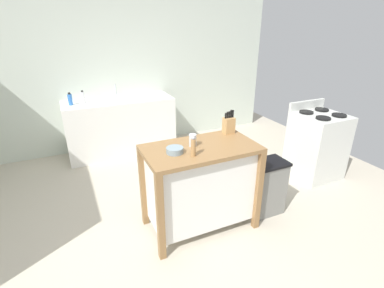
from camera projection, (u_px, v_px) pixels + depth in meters
name	position (u px, v px, depth m)	size (l,w,h in m)	color
ground_plane	(180.00, 233.00, 2.94)	(6.45, 6.45, 0.00)	#BCB29E
wall_back	(117.00, 69.00, 4.60)	(5.45, 0.10, 2.60)	silver
kitchen_island	(200.00, 183.00, 2.86)	(1.09, 0.61, 0.91)	olive
knife_block	(229.00, 125.00, 3.00)	(0.11, 0.09, 0.25)	tan
bowl_stoneware_deep	(175.00, 150.00, 2.57)	(0.16, 0.16, 0.05)	gray
drinking_cup	(193.00, 140.00, 2.69)	(0.07, 0.07, 0.12)	silver
pepper_grinder	(193.00, 147.00, 2.49)	(0.04, 0.04, 0.18)	#AD7F4C
trash_bin	(267.00, 187.00, 3.16)	(0.36, 0.28, 0.63)	slate
sink_counter	(121.00, 126.00, 4.61)	(1.67, 0.60, 0.88)	white
sink_faucet	(116.00, 91.00, 4.51)	(0.02, 0.02, 0.22)	#B7BCC1
bottle_hand_soap	(83.00, 97.00, 4.24)	(0.05, 0.05, 0.18)	white
bottle_spray_cleaner	(70.00, 99.00, 4.12)	(0.06, 0.06, 0.18)	blue
stove	(316.00, 145.00, 3.90)	(0.60, 0.60, 1.00)	silver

